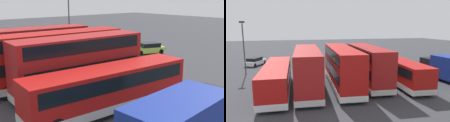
{
  "view_description": "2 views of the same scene",
  "coord_description": "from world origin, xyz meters",
  "views": [
    {
      "loc": [
        -20.42,
        21.81,
        7.49
      ],
      "look_at": [
        -0.59,
        4.68,
        1.23
      ],
      "focal_mm": 43.82,
      "sensor_mm": 36.0,
      "label": 1
    },
    {
      "loc": [
        5.54,
        32.53,
        7.0
      ],
      "look_at": [
        -1.62,
        2.99,
        1.65
      ],
      "focal_mm": 32.2,
      "sensor_mm": 36.0,
      "label": 2
    }
  ],
  "objects": [
    {
      "name": "ground_plane",
      "position": [
        0.0,
        0.0,
        0.0
      ],
      "size": [
        140.0,
        140.0,
        0.0
      ],
      "primitive_type": "plane",
      "color": "#38383D"
    },
    {
      "name": "bus_single_deck_near_end",
      "position": [
        -7.35,
        10.69,
        1.62
      ],
      "size": [
        3.33,
        11.95,
        2.95
      ],
      "color": "#B71411",
      "rests_on": "ground"
    },
    {
      "name": "bus_double_decker_second",
      "position": [
        -3.44,
        10.43,
        2.45
      ],
      "size": [
        3.18,
        10.53,
        4.55
      ],
      "color": "#A51919",
      "rests_on": "ground"
    },
    {
      "name": "bus_double_decker_third",
      "position": [
        -0.21,
        10.64,
        2.45
      ],
      "size": [
        3.41,
        12.21,
        4.55
      ],
      "color": "#B71411",
      "rests_on": "ground"
    },
    {
      "name": "bus_double_decker_fourth",
      "position": [
        3.75,
        11.08,
        2.45
      ],
      "size": [
        3.29,
        11.43,
        4.55
      ],
      "color": "#A51919",
      "rests_on": "ground"
    },
    {
      "name": "bus_single_deck_fifth",
      "position": [
        6.96,
        11.01,
        1.62
      ],
      "size": [
        2.94,
        11.84,
        2.95
      ],
      "color": "#B71411",
      "rests_on": "ground"
    },
    {
      "name": "car_hatchback_silver",
      "position": [
        3.45,
        -5.24,
        0.7
      ],
      "size": [
        3.16,
        4.58,
        1.43
      ],
      "color": "#A5D14C",
      "rests_on": "ground"
    },
    {
      "name": "car_small_green",
      "position": [
        11.61,
        -5.35,
        0.7
      ],
      "size": [
        3.39,
        4.7,
        1.43
      ],
      "color": "silver",
      "rests_on": "ground"
    },
    {
      "name": "lamp_post_tall",
      "position": [
        11.88,
        1.68,
        4.49
      ],
      "size": [
        0.7,
        0.3,
        7.63
      ],
      "color": "#38383D",
      "rests_on": "ground"
    }
  ]
}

